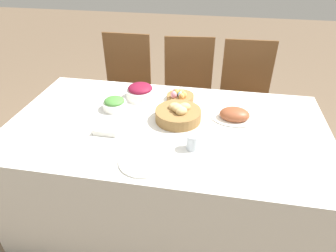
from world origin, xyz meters
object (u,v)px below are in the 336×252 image
bread_basket (178,114)px  fork (115,158)px  chair_far_center (188,92)px  butter_dish (107,130)px  dinner_plate (143,161)px  chair_far_left (125,87)px  ham_platter (234,115)px  green_salad_bowl (115,104)px  chair_far_right (245,97)px  beet_salad_bowl (140,91)px  egg_basket (180,96)px  knife (173,165)px  spoon (179,166)px  drinking_cup (193,142)px

bread_basket → fork: bearing=-121.5°
chair_far_center → butter_dish: (-0.34, -1.02, 0.24)m
butter_dish → fork: bearing=-60.7°
fork → butter_dish: bearing=116.0°
dinner_plate → fork: bearing=180.0°
chair_far_left → ham_platter: size_ratio=3.48×
chair_far_left → green_salad_bowl: (0.18, -0.76, 0.26)m
chair_far_right → beet_salad_bowl: chair_far_right is taller
chair_far_right → fork: (-0.71, -1.24, 0.22)m
egg_basket → butter_dish: egg_basket is taller
knife → ham_platter: bearing=55.6°
bread_basket → butter_dish: bread_basket is taller
spoon → drinking_cup: drinking_cup is taller
drinking_cup → ham_platter: bearing=57.2°
fork → spoon: (0.32, 0.00, 0.00)m
ham_platter → fork: bearing=-140.3°
green_salad_bowl → fork: size_ratio=0.76×
ham_platter → chair_far_center: bearing=116.2°
beet_salad_bowl → butter_dish: bearing=-100.4°
ham_platter → beet_salad_bowl: size_ratio=1.43×
dinner_plate → beet_salad_bowl: bearing=105.7°
beet_salad_bowl → green_salad_bowl: bearing=-124.7°
green_salad_bowl → drinking_cup: 0.63m
green_salad_bowl → butter_dish: bearing=-81.2°
chair_far_right → knife: size_ratio=4.88×
dinner_plate → spoon: dinner_plate is taller
chair_far_right → beet_salad_bowl: bearing=-144.9°
chair_far_center → green_salad_bowl: bearing=-123.2°
chair_far_left → drinking_cup: size_ratio=11.36×
dinner_plate → knife: size_ratio=1.24×
chair_far_right → bread_basket: 0.97m
egg_basket → chair_far_center: bearing=90.8°
green_salad_bowl → fork: bearing=-71.4°
green_salad_bowl → bread_basket: bearing=-8.4°
spoon → chair_far_center: bearing=97.9°
chair_far_right → fork: chair_far_right is taller
bread_basket → chair_far_center: bearing=92.4°
chair_far_right → chair_far_left: size_ratio=1.00×
butter_dish → spoon: bearing=-25.8°
bread_basket → beet_salad_bowl: (-0.30, 0.24, 0.01)m
green_salad_bowl → butter_dish: green_salad_bowl is taller
beet_salad_bowl → drinking_cup: (0.41, -0.51, -0.01)m
chair_far_left → butter_dish: chair_far_left is taller
chair_far_left → fork: bearing=-74.9°
spoon → bread_basket: bearing=102.2°
knife → bread_basket: bearing=91.6°
knife → dinner_plate: bearing=176.7°
knife → spoon: (0.03, 0.00, 0.00)m
chair_far_left → knife: 1.41m
fork → knife: same height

